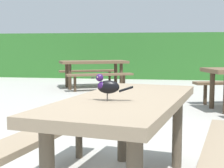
% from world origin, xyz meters
% --- Properties ---
extents(hedge_wall, '(28.00, 2.19, 1.60)m').
position_xyz_m(hedge_wall, '(0.00, 10.39, 0.80)').
color(hedge_wall, '#2D6B28').
rests_on(hedge_wall, ground).
extents(picnic_table_foreground, '(1.97, 1.99, 0.74)m').
position_xyz_m(picnic_table_foreground, '(0.39, 0.05, 0.56)').
color(picnic_table_foreground, '#84725B').
rests_on(picnic_table_foreground, ground).
extents(bird_grackle, '(0.29, 0.09, 0.18)m').
position_xyz_m(bird_grackle, '(0.28, -0.14, 0.84)').
color(bird_grackle, black).
rests_on(bird_grackle, picnic_table_foreground).
extents(picnic_table_mid_right, '(2.26, 2.25, 0.74)m').
position_xyz_m(picnic_table_mid_right, '(-1.31, 6.66, 0.56)').
color(picnic_table_mid_right, brown).
rests_on(picnic_table_mid_right, ground).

